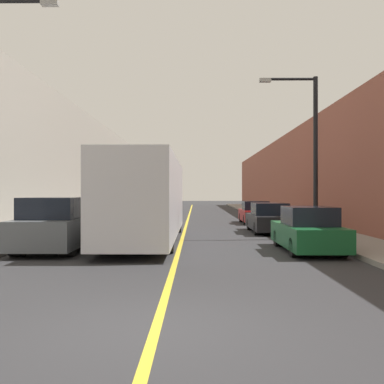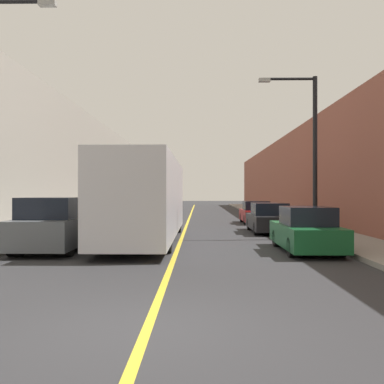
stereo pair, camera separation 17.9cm
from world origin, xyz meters
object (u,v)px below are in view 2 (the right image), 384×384
Objects in this scene: bus at (147,198)px; car_right_mid at (269,219)px; parked_suv_left at (54,226)px; car_right_near at (306,231)px; street_lamp_right at (310,144)px; car_right_far at (256,213)px.

bus is 2.63× the size of car_right_mid.
parked_suv_left is at bearing -139.44° from car_right_mid.
bus is 6.90m from car_right_near.
street_lamp_right is (7.02, 0.73, 2.34)m from bus.
parked_suv_left is 11.21m from street_lamp_right.
bus is 7.44m from street_lamp_right.
car_right_mid is at bearing 40.56° from parked_suv_left.
car_right_far is 10.53m from street_lamp_right.
bus is 2.74× the size of car_right_near.
car_right_near is at bearing -88.99° from car_right_mid.
bus is 2.81× the size of parked_suv_left.
car_right_mid is (5.74, 3.93, -1.14)m from bus.
car_right_far is at bearing 89.83° from car_right_near.
parked_suv_left reaches higher than car_right_mid.
street_lamp_right is at bearing -83.59° from car_right_far.
car_right_near is at bearing -0.17° from parked_suv_left.
street_lamp_right is at bearing 22.80° from parked_suv_left.
car_right_far is at bearing 96.41° from street_lamp_right.
parked_suv_left is 0.64× the size of street_lamp_right.
street_lamp_right is (1.15, 4.18, 3.46)m from car_right_near.
street_lamp_right reaches higher than car_right_near.
bus reaches higher than car_right_near.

